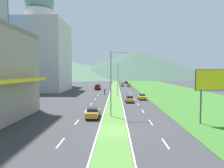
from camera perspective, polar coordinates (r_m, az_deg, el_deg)
name	(u,v)px	position (r m, az deg, el deg)	size (l,w,h in m)	color
ground_plane	(113,131)	(23.84, 0.36, -13.39)	(600.00, 600.00, 0.00)	#38383A
grass_median	(115,89)	(83.11, 0.90, -1.38)	(3.20, 240.00, 0.06)	#518438
grass_verge_right	(164,89)	(85.55, 14.84, -1.36)	(24.00, 240.00, 0.06)	#387028
lane_dash_left_2	(61,143)	(20.67, -14.68, -16.13)	(0.16, 2.80, 0.01)	silver
lane_dash_left_3	(77,122)	(28.09, -10.18, -10.84)	(0.16, 2.80, 0.01)	silver
lane_dash_left_4	(86,111)	(35.74, -7.66, -7.75)	(0.16, 2.80, 0.01)	silver
lane_dash_left_5	(91,104)	(43.50, -6.06, -5.75)	(0.16, 2.80, 0.01)	silver
lane_dash_left_6	(95,99)	(51.32, -4.95, -4.35)	(0.16, 2.80, 0.01)	silver
lane_dash_left_7	(98,95)	(59.17, -4.13, -3.33)	(0.16, 2.80, 0.01)	silver
lane_dash_left_8	(100,93)	(67.05, -3.51, -2.54)	(0.16, 2.80, 0.01)	silver
lane_dash_left_9	(102,91)	(74.95, -3.02, -1.92)	(0.16, 2.80, 0.01)	silver
lane_dash_left_10	(103,89)	(82.86, -2.63, -1.42)	(0.16, 2.80, 0.01)	silver
lane_dash_left_11	(104,87)	(90.78, -2.30, -1.00)	(0.16, 2.80, 0.01)	silver
lane_dash_left_12	(105,86)	(98.70, -2.02, -0.65)	(0.16, 2.80, 0.01)	silver
lane_dash_left_13	(106,85)	(106.63, -1.79, -0.36)	(0.16, 2.80, 0.01)	silver
lane_dash_left_14	(107,84)	(114.56, -1.59, -0.10)	(0.16, 2.80, 0.01)	silver
lane_dash_right_2	(165,143)	(20.53, 15.21, -16.29)	(0.16, 2.80, 0.01)	silver
lane_dash_right_3	(151,123)	(27.98, 11.17, -10.91)	(0.16, 2.80, 0.01)	silver
lane_dash_right_4	(143,111)	(35.65, 8.92, -7.79)	(0.16, 2.80, 0.01)	silver
lane_dash_right_5	(138,104)	(43.43, 7.49, -5.77)	(0.16, 2.80, 0.01)	silver
lane_dash_right_6	(134,99)	(51.26, 6.50, -4.37)	(0.16, 2.80, 0.01)	silver
lane_dash_right_7	(132,96)	(59.12, 5.78, -3.34)	(0.16, 2.80, 0.01)	silver
lane_dash_right_8	(130,93)	(67.01, 5.22, -2.55)	(0.16, 2.80, 0.01)	silver
lane_dash_right_9	(128,91)	(74.91, 4.79, -1.93)	(0.16, 2.80, 0.01)	silver
lane_dash_right_10	(127,89)	(82.82, 4.44, -1.43)	(0.16, 2.80, 0.01)	silver
lane_dash_right_11	(126,87)	(90.74, 4.14, -1.01)	(0.16, 2.80, 0.01)	silver
lane_dash_right_12	(125,86)	(98.67, 3.90, -0.66)	(0.16, 2.80, 0.01)	silver
lane_dash_right_13	(125,85)	(106.60, 3.69, -0.36)	(0.16, 2.80, 0.01)	silver
lane_dash_right_14	(124,84)	(114.53, 3.51, -0.11)	(0.16, 2.80, 0.01)	silver
edge_line_median_left	(111,89)	(83.14, -0.30, -1.40)	(0.16, 240.00, 0.01)	silver
edge_line_median_right	(119,89)	(83.12, 2.11, -1.40)	(0.16, 240.00, 0.01)	silver
domed_building	(41,50)	(79.10, -19.98, 9.34)	(19.01, 19.01, 37.83)	silver
midrise_colored	(54,57)	(99.62, -16.36, 7.58)	(12.17, 12.17, 28.96)	teal
hill_far_left	(66,69)	(269.59, -13.07, 4.12)	(239.65, 239.65, 21.94)	#47664C
hill_far_center	(136,64)	(256.51, 7.00, 5.71)	(195.76, 195.76, 35.26)	#3D5647
hill_far_right	(152,70)	(295.21, 11.61, 4.06)	(159.49, 159.49, 21.94)	#516B56
street_lamp_near	(113,80)	(30.48, 0.22, 1.30)	(2.89, 0.46, 10.14)	#99999E
street_lamp_mid	(116,77)	(56.11, 1.29, 1.95)	(3.48, 0.32, 9.50)	#99999E
billboard_roadside	(215,83)	(29.13, 27.55, 0.31)	(5.05, 0.28, 7.29)	#4C4C51
car_0	(142,97)	(50.77, 8.69, -3.64)	(1.90, 4.04, 1.39)	yellow
car_1	(122,85)	(99.04, 3.04, -0.20)	(2.03, 4.64, 1.51)	yellow
car_2	(129,85)	(96.34, 4.84, -0.33)	(1.88, 4.75, 1.40)	yellow
car_3	(129,99)	(45.93, 5.07, -4.33)	(1.87, 4.21, 1.47)	#C6842D
car_4	(126,83)	(120.72, 4.15, 0.43)	(1.93, 4.57, 1.46)	navy
car_5	(93,113)	(30.27, -5.52, -8.26)	(1.93, 4.34, 1.52)	#C6842D
pickup_truck_0	(98,87)	(79.17, -4.16, -0.93)	(2.18, 5.40, 2.00)	maroon
motorcycle_rider	(105,92)	(61.81, -2.12, -2.35)	(0.36, 2.00, 1.80)	black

